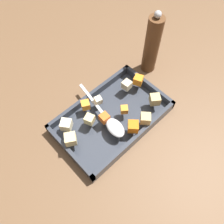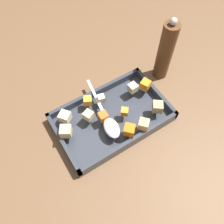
{
  "view_description": "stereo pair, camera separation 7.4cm",
  "coord_description": "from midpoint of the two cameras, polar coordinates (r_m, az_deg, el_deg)",
  "views": [
    {
      "loc": [
        -0.25,
        -0.27,
        0.69
      ],
      "look_at": [
        0.01,
        0.01,
        0.05
      ],
      "focal_mm": 36.9,
      "sensor_mm": 36.0,
      "label": 1
    },
    {
      "loc": [
        -0.19,
        -0.31,
        0.69
      ],
      "look_at": [
        0.01,
        0.01,
        0.05
      ],
      "focal_mm": 36.9,
      "sensor_mm": 36.0,
      "label": 2
    }
  ],
  "objects": [
    {
      "name": "carrot_chunk_corner_ne",
      "position": [
        0.73,
        -4.78,
        -1.69
      ],
      "size": [
        0.03,
        0.03,
        0.03
      ],
      "primitive_type": "cube",
      "rotation": [
        0.0,
        0.0,
        3.08
      ],
      "color": "orange",
      "rests_on": "baking_dish"
    },
    {
      "name": "carrot_chunk_front_center",
      "position": [
        0.76,
        -9.36,
        1.52
      ],
      "size": [
        0.04,
        0.04,
        0.03
      ],
      "primitive_type": "cube",
      "rotation": [
        0.0,
        0.0,
        2.67
      ],
      "color": "orange",
      "rests_on": "baking_dish"
    },
    {
      "name": "potato_chunk_corner_se",
      "position": [
        0.73,
        -8.48,
        -2.05
      ],
      "size": [
        0.04,
        0.04,
        0.03
      ],
      "primitive_type": "cube",
      "rotation": [
        0.0,
        0.0,
        0.39
      ],
      "color": "#E0CC89",
      "rests_on": "baking_dish"
    },
    {
      "name": "pepper_mill",
      "position": [
        0.84,
        7.32,
        15.94
      ],
      "size": [
        0.05,
        0.05,
        0.25
      ],
      "color": "brown",
      "rests_on": "ground_plane"
    },
    {
      "name": "ground_plane",
      "position": [
        0.78,
        -3.09,
        -3.19
      ],
      "size": [
        4.0,
        4.0,
        0.0
      ],
      "primitive_type": "plane",
      "color": "brown"
    },
    {
      "name": "carrot_chunk_near_right",
      "position": [
        0.74,
        0.22,
        0.39
      ],
      "size": [
        0.03,
        0.03,
        0.02
      ],
      "primitive_type": "cube",
      "rotation": [
        0.0,
        0.0,
        5.59
      ],
      "color": "orange",
      "rests_on": "baking_dish"
    },
    {
      "name": "baking_dish",
      "position": [
        0.77,
        -2.72,
        -1.8
      ],
      "size": [
        0.37,
        0.23,
        0.04
      ],
      "color": "#333842",
      "rests_on": "ground_plane"
    },
    {
      "name": "potato_chunk_corner_nw",
      "position": [
        0.76,
        7.88,
        2.88
      ],
      "size": [
        0.04,
        0.04,
        0.03
      ],
      "primitive_type": "cube",
      "rotation": [
        0.0,
        0.0,
        0.93
      ],
      "color": "tan",
      "rests_on": "baking_dish"
    },
    {
      "name": "serving_spoon",
      "position": [
        0.72,
        -2.77,
        -3.36
      ],
      "size": [
        0.07,
        0.25,
        0.02
      ],
      "rotation": [
        0.0,
        0.0,
        1.42
      ],
      "color": "silver",
      "rests_on": "baking_dish"
    },
    {
      "name": "carrot_chunk_mid_right",
      "position": [
        0.81,
        3.92,
        7.72
      ],
      "size": [
        0.04,
        0.04,
        0.03
      ],
      "primitive_type": "cube",
      "rotation": [
        0.0,
        0.0,
        5.15
      ],
      "color": "orange",
      "rests_on": "baking_dish"
    },
    {
      "name": "potato_chunk_mid_left",
      "position": [
        0.79,
        1.03,
        6.54
      ],
      "size": [
        0.03,
        0.03,
        0.03
      ],
      "primitive_type": "cube",
      "rotation": [
        0.0,
        0.0,
        4.79
      ],
      "color": "beige",
      "rests_on": "baking_dish"
    },
    {
      "name": "potato_chunk_center",
      "position": [
        0.73,
        -14.13,
        -3.36
      ],
      "size": [
        0.05,
        0.05,
        0.03
      ],
      "primitive_type": "cube",
      "rotation": [
        0.0,
        0.0,
        3.79
      ],
      "color": "beige",
      "rests_on": "baking_dish"
    },
    {
      "name": "potato_chunk_heap_top",
      "position": [
        0.76,
        -6.19,
        2.69
      ],
      "size": [
        0.03,
        0.03,
        0.02
      ],
      "primitive_type": "cube",
      "rotation": [
        0.0,
        0.0,
        6.02
      ],
      "color": "beige",
      "rests_on": "baking_dish"
    },
    {
      "name": "potato_chunk_near_left",
      "position": [
        0.72,
        5.43,
        -1.88
      ],
      "size": [
        0.04,
        0.04,
        0.03
      ],
      "primitive_type": "cube",
      "rotation": [
        0.0,
        0.0,
        5.44
      ],
      "color": "tan",
      "rests_on": "baking_dish"
    },
    {
      "name": "carrot_chunk_back_center",
      "position": [
        0.71,
        2.29,
        -3.89
      ],
      "size": [
        0.05,
        0.05,
        0.03
      ],
      "primitive_type": "cube",
      "rotation": [
        0.0,
        0.0,
        0.77
      ],
      "color": "orange",
      "rests_on": "baking_dish"
    },
    {
      "name": "potato_chunk_far_left",
      "position": [
        0.71,
        -13.21,
        -6.82
      ],
      "size": [
        0.05,
        0.05,
        0.03
      ],
      "primitive_type": "cube",
      "rotation": [
        0.0,
        0.0,
        4.15
      ],
      "color": "#E0CC89",
      "rests_on": "baking_dish"
    }
  ]
}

